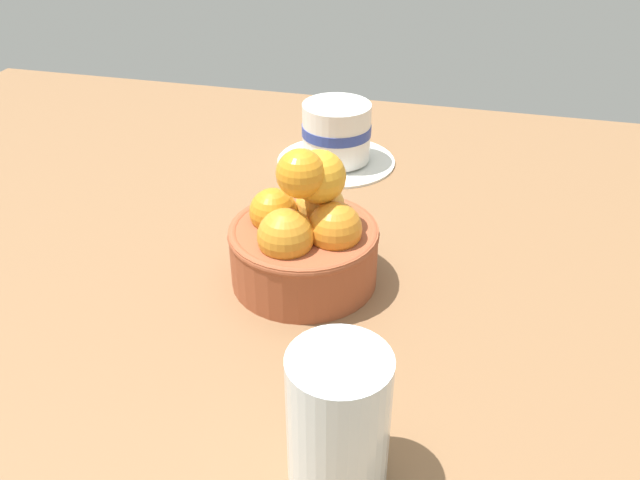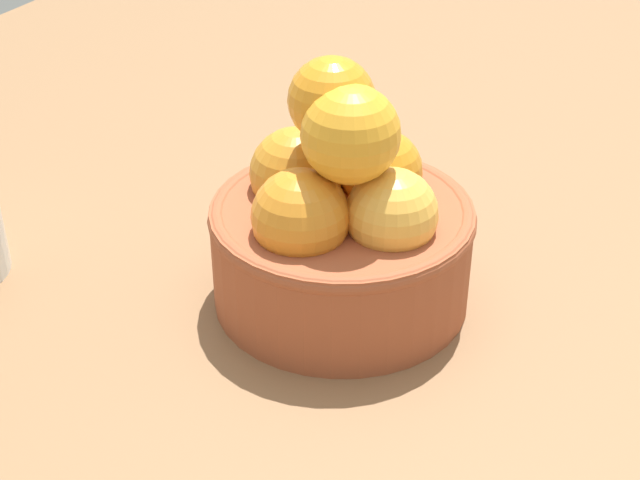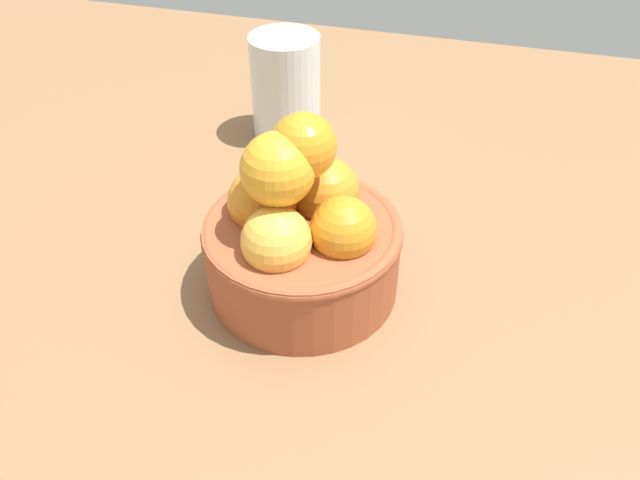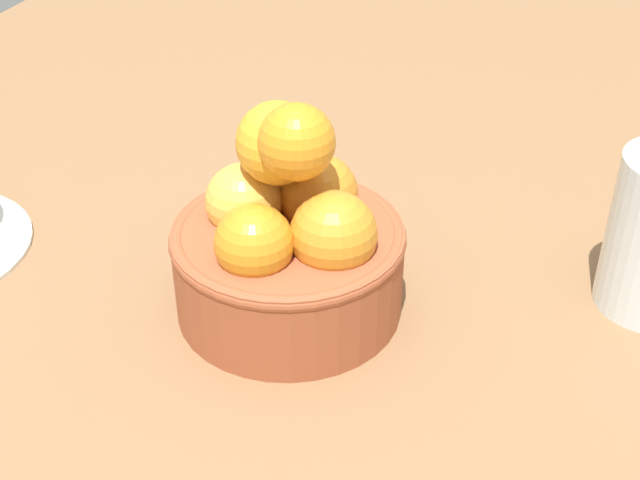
# 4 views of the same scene
# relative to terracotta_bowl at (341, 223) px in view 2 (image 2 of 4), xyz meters

# --- Properties ---
(ground_plane) EXTENTS (1.37, 0.99, 0.04)m
(ground_plane) POSITION_rel_terracotta_bowl_xyz_m (0.00, -0.00, -0.07)
(ground_plane) COLOR brown
(terracotta_bowl) EXTENTS (0.14, 0.14, 0.14)m
(terracotta_bowl) POSITION_rel_terracotta_bowl_xyz_m (0.00, 0.00, 0.00)
(terracotta_bowl) COLOR #9E4C2D
(terracotta_bowl) RESTS_ON ground_plane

